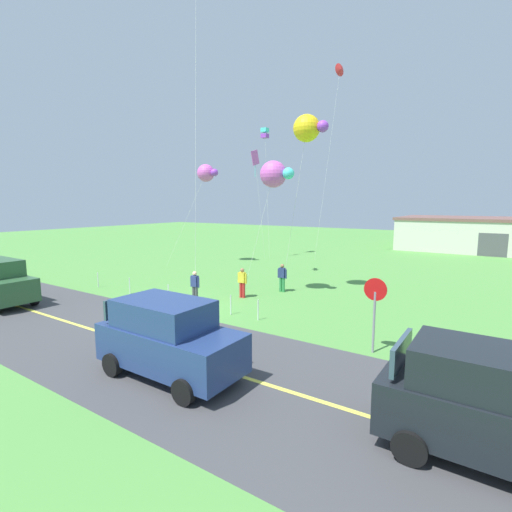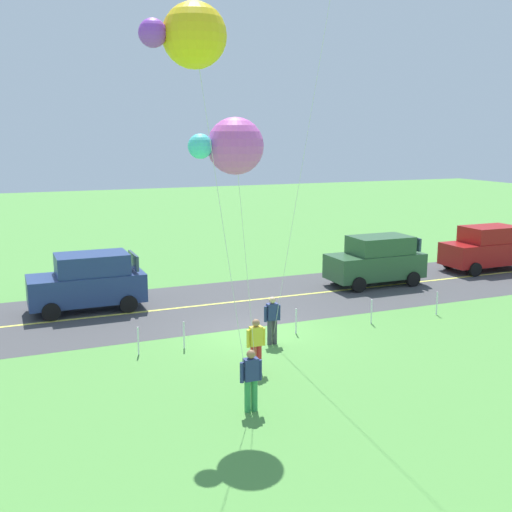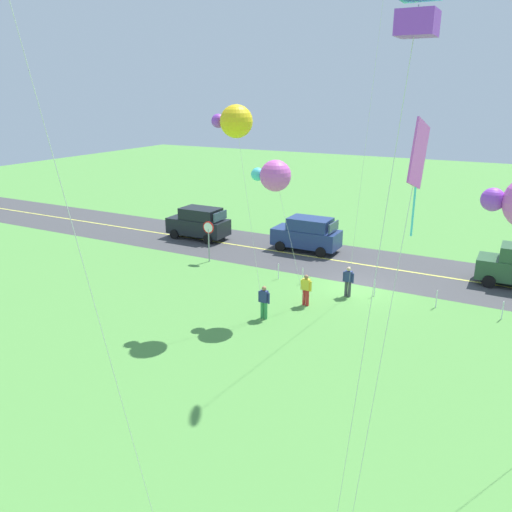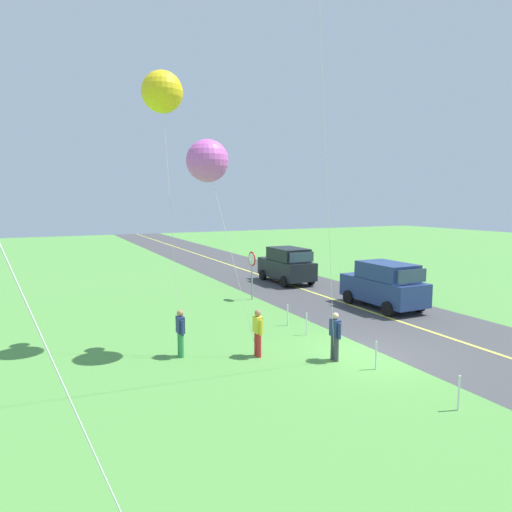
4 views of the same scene
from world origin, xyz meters
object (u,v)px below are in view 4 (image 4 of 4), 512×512
person_adult_near (180,332)px  person_child_watcher (258,331)px  car_suv_foreground (384,285)px  car_parked_east_near (287,265)px  kite_yellow_high (207,161)px  stop_sign (252,266)px  kite_red_low (162,92)px  person_adult_companion (335,335)px

person_adult_near → person_child_watcher: bearing=21.0°
car_suv_foreground → person_adult_near: bearing=102.5°
car_parked_east_near → kite_yellow_high: (-10.38, 9.01, 5.34)m
car_suv_foreground → person_adult_near: car_suv_foreground is taller
stop_sign → person_adult_near: (-6.88, 5.90, -0.94)m
stop_sign → kite_yellow_high: (-6.83, 4.88, 4.69)m
stop_sign → person_child_watcher: 8.80m
car_parked_east_near → car_suv_foreground: bearing=-173.9°
kite_red_low → person_adult_near: bearing=-176.9°
car_suv_foreground → kite_red_low: 13.43m
person_child_watcher → kite_yellow_high: kite_yellow_high is taller
stop_sign → kite_red_low: bearing=132.6°
person_adult_companion → kite_red_low: kite_red_low is taller
person_adult_companion → person_child_watcher: 2.54m
car_suv_foreground → car_parked_east_near: bearing=6.1°
car_parked_east_near → stop_sign: size_ratio=1.72×
person_child_watcher → kite_yellow_high: bearing=-139.4°
stop_sign → person_child_watcher: (-7.99, 3.57, -0.94)m
person_child_watcher → kite_red_low: size_ratio=0.17×
car_parked_east_near → person_adult_companion: (-12.98, 5.61, -0.29)m
kite_yellow_high → person_adult_companion: bearing=-127.4°
person_child_watcher → stop_sign: bearing=147.9°
car_suv_foreground → person_adult_companion: (-4.97, 6.47, -0.29)m
person_child_watcher → kite_red_low: 8.70m
person_adult_near → person_child_watcher: 2.58m
person_adult_companion → kite_yellow_high: (2.60, 3.40, 5.63)m
person_adult_near → person_adult_companion: bearing=16.4°
stop_sign → kite_red_low: (-5.50, 5.98, 7.04)m
person_adult_near → kite_red_low: size_ratio=0.17×
car_parked_east_near → person_child_watcher: car_parked_east_near is taller
car_suv_foreground → kite_red_low: kite_red_low is taller
stop_sign → person_adult_near: bearing=139.4°
kite_yellow_high → person_adult_near: bearing=92.8°
car_parked_east_near → person_adult_near: car_parked_east_near is taller
person_adult_near → kite_yellow_high: kite_yellow_high is taller
person_adult_near → person_adult_companion: 5.11m
person_adult_companion → car_suv_foreground: bearing=-74.2°
car_parked_east_near → person_adult_near: size_ratio=2.75×
car_suv_foreground → person_child_watcher: bearing=112.4°
car_suv_foreground → car_parked_east_near: same height
car_suv_foreground → car_parked_east_near: 8.05m
car_parked_east_near → person_adult_near: bearing=136.1°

